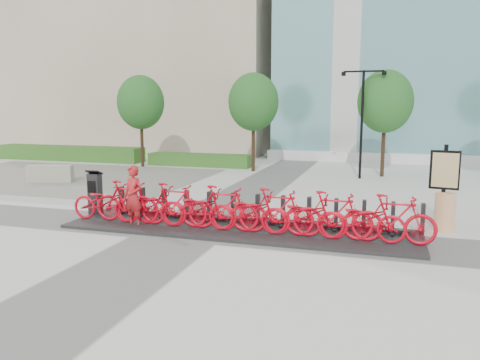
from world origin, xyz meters
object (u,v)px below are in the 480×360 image
(kiosk, at_px, (95,193))
(map_sign, at_px, (445,174))
(construction_barrel, at_px, (445,212))
(jersey_barrier, at_px, (50,174))
(bike_0, at_px, (105,202))
(worker_red, at_px, (133,197))

(kiosk, distance_m, map_sign, 10.12)
(map_sign, bearing_deg, construction_barrel, -67.25)
(jersey_barrier, relative_size, map_sign, 0.84)
(bike_0, height_order, construction_barrel, bike_0)
(construction_barrel, distance_m, jersey_barrier, 16.36)
(kiosk, bearing_deg, bike_0, -45.19)
(kiosk, distance_m, construction_barrel, 10.11)
(worker_red, distance_m, construction_barrel, 8.53)
(worker_red, xyz_separation_m, construction_barrel, (8.26, 2.09, -0.35))
(kiosk, distance_m, jersey_barrier, 7.86)
(kiosk, bearing_deg, worker_red, -29.05)
(jersey_barrier, bearing_deg, kiosk, -60.64)
(jersey_barrier, bearing_deg, bike_0, -60.45)
(bike_0, distance_m, worker_red, 1.05)
(bike_0, relative_size, kiosk, 1.49)
(jersey_barrier, bearing_deg, worker_red, -57.16)
(bike_0, bearing_deg, kiosk, 50.14)
(bike_0, xyz_separation_m, map_sign, (9.23, 2.13, 0.93))
(kiosk, distance_m, worker_red, 1.92)
(kiosk, relative_size, construction_barrel, 1.32)
(kiosk, bearing_deg, map_sign, 3.27)
(kiosk, xyz_separation_m, map_sign, (9.97, 1.51, 0.81))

